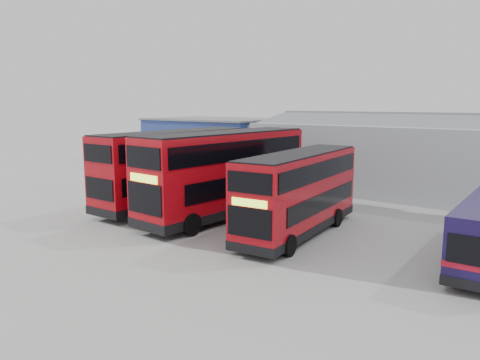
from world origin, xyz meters
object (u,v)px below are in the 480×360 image
office_block (215,145)px  panel_van (174,163)px  double_decker_centre (225,175)px  double_decker_left (174,169)px  double_decker_right (299,194)px  maintenance_shed (469,160)px

office_block → panel_van: office_block is taller
double_decker_centre → office_block: bearing=135.1°
double_decker_left → double_decker_right: bearing=174.9°
double_decker_left → double_decker_right: (9.75, -0.92, -0.33)m
office_block → double_decker_centre: size_ratio=1.03×
maintenance_shed → double_decker_right: bearing=-105.8°
double_decker_centre → panel_van: (-12.56, 8.34, -1.16)m
double_decker_centre → double_decker_right: 5.30m
double_decker_centre → maintenance_shed: bearing=60.7°
double_decker_right → panel_van: bearing=147.9°
double_decker_left → panel_van: bearing=-44.5°
office_block → double_decker_left: office_block is taller
maintenance_shed → double_decker_right: (-4.56, -16.09, -0.53)m
maintenance_shed → panel_van: 23.53m
double_decker_right → double_decker_centre: bearing=168.2°
double_decker_centre → panel_van: 15.12m
double_decker_left → double_decker_centre: double_decker_centre is taller
double_decker_centre → double_decker_right: size_ratio=1.19×
double_decker_left → double_decker_centre: bearing=176.0°
double_decker_left → double_decker_right: size_ratio=1.14×
office_block → double_decker_right: office_block is taller
office_block → double_decker_centre: bearing=-47.9°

